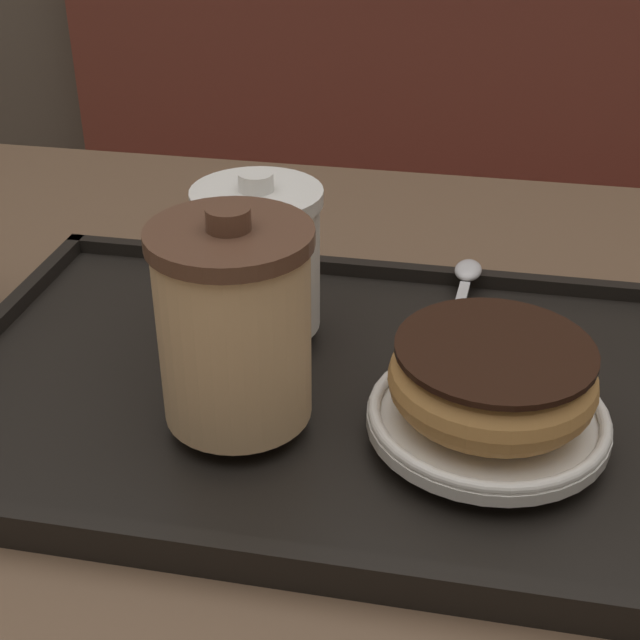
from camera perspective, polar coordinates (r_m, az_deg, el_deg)
name	(u,v)px	position (r m, az deg, el deg)	size (l,w,h in m)	color
booth_bench	(548,320)	(1.60, 14.36, 0.01)	(1.76, 0.44, 1.00)	brown
cafe_table	(306,545)	(0.75, -0.88, -14.22)	(1.02, 0.85, 0.74)	brown
serving_tray	(320,390)	(0.62, 0.00, -4.52)	(0.52, 0.35, 0.02)	black
coffee_cup_front	(234,323)	(0.54, -5.52, -0.20)	(0.10, 0.10, 0.14)	#E0B784
coffee_cup_rear	(259,258)	(0.64, -3.93, 4.00)	(0.09, 0.09, 0.12)	white
plate_with_chocolate_donut	(488,416)	(0.57, 10.67, -6.09)	(0.15, 0.15, 0.01)	white
donut_chocolate_glazed	(492,377)	(0.55, 10.96, -3.61)	(0.13, 0.13, 0.04)	tan
spoon	(465,281)	(0.72, 9.28, 2.45)	(0.02, 0.14, 0.01)	silver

